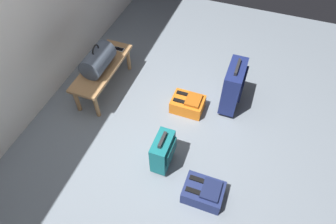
% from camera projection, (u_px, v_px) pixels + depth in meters
% --- Properties ---
extents(ground_plane, '(6.60, 6.60, 0.00)m').
position_uv_depth(ground_plane, '(154.00, 157.00, 3.18)').
color(ground_plane, slate).
extents(bench, '(1.00, 0.36, 0.37)m').
position_uv_depth(bench, '(102.00, 70.00, 3.59)').
color(bench, '#A87A4C').
rests_on(bench, ground).
extents(duffel_bag_slate, '(0.44, 0.26, 0.34)m').
position_uv_depth(duffel_bag_slate, '(98.00, 60.00, 3.42)').
color(duffel_bag_slate, '#475160').
rests_on(duffel_bag_slate, bench).
extents(cell_phone, '(0.07, 0.14, 0.01)m').
position_uv_depth(cell_phone, '(118.00, 49.00, 3.75)').
color(cell_phone, silver).
rests_on(cell_phone, bench).
extents(suitcase_upright_navy, '(0.45, 0.21, 0.64)m').
position_uv_depth(suitcase_upright_navy, '(233.00, 86.00, 3.39)').
color(suitcase_upright_navy, navy).
rests_on(suitcase_upright_navy, ground).
extents(suitcase_small_teal, '(0.32, 0.19, 0.46)m').
position_uv_depth(suitcase_small_teal, '(163.00, 151.00, 2.94)').
color(suitcase_small_teal, '#14666B').
rests_on(suitcase_small_teal, ground).
extents(backpack_orange, '(0.28, 0.38, 0.21)m').
position_uv_depth(backpack_orange, '(188.00, 104.00, 3.53)').
color(backpack_orange, orange).
rests_on(backpack_orange, ground).
extents(backpack_navy, '(0.28, 0.38, 0.21)m').
position_uv_depth(backpack_navy, '(204.00, 192.00, 2.82)').
color(backpack_navy, navy).
rests_on(backpack_navy, ground).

